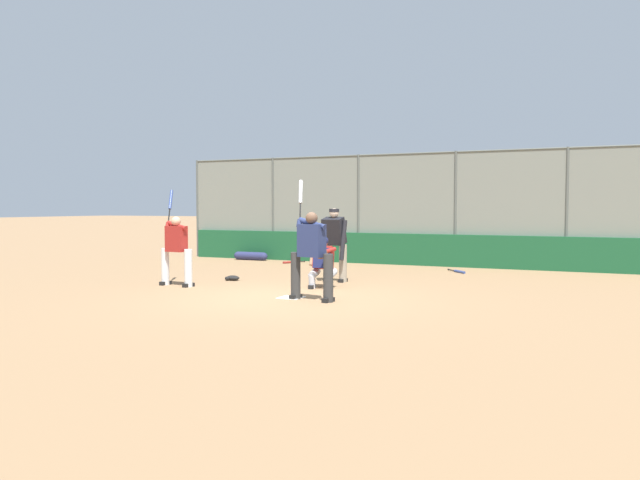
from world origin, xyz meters
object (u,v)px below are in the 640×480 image
batter_at_plate (311,252)px  umpire_home (334,242)px  catcher_behind_plate (323,261)px  equipment_bag_dugout_side (251,256)px  batter_on_deck (176,248)px  spare_bat_near_backstop (458,271)px  fielding_glove_on_dirt (232,278)px  spare_bat_by_padding (291,262)px

batter_at_plate → umpire_home: size_ratio=1.33×
catcher_behind_plate → equipment_bag_dugout_side: size_ratio=0.91×
batter_at_plate → equipment_bag_dugout_side: size_ratio=1.85×
batter_at_plate → equipment_bag_dugout_side: (5.46, -6.98, -0.76)m
batter_on_deck → umpire_home: bearing=-137.4°
batter_on_deck → catcher_behind_plate: bearing=-155.6°
spare_bat_near_backstop → fielding_glove_on_dirt: 5.91m
fielding_glove_on_dirt → equipment_bag_dugout_side: (2.47, -4.97, 0.07)m
batter_on_deck → equipment_bag_dugout_side: batter_on_deck is taller
batter_at_plate → batter_on_deck: (3.56, -0.68, -0.07)m
umpire_home → equipment_bag_dugout_side: 6.39m
umpire_home → fielding_glove_on_dirt: umpire_home is taller
spare_bat_by_padding → equipment_bag_dugout_side: size_ratio=0.61×
catcher_behind_plate → umpire_home: (0.20, -1.09, 0.33)m
spare_bat_by_padding → catcher_behind_plate: bearing=61.8°
umpire_home → equipment_bag_dugout_side: bearing=-36.6°
catcher_behind_plate → fielding_glove_on_dirt: (2.46, -0.34, -0.51)m
batter_at_plate → spare_bat_near_backstop: 6.15m
batter_at_plate → umpire_home: (0.72, -2.77, 0.02)m
batter_on_deck → equipment_bag_dugout_side: (1.89, -6.30, -0.69)m
spare_bat_near_backstop → equipment_bag_dugout_side: size_ratio=0.54×
catcher_behind_plate → fielding_glove_on_dirt: size_ratio=3.34×
spare_bat_near_backstop → spare_bat_by_padding: same height
spare_bat_near_backstop → equipment_bag_dugout_side: 6.98m
batter_at_plate → catcher_behind_plate: batter_at_plate is taller
batter_on_deck → spare_bat_by_padding: batter_on_deck is taller
batter_at_plate → equipment_bag_dugout_side: 8.89m
catcher_behind_plate → umpire_home: umpire_home is taller
umpire_home → spare_bat_near_backstop: umpire_home is taller
spare_bat_near_backstop → batter_on_deck: bearing=-85.7°
spare_bat_near_backstop → spare_bat_by_padding: size_ratio=0.89×
batter_at_plate → spare_bat_near_backstop: size_ratio=3.40×
equipment_bag_dugout_side → batter_on_deck: bearing=106.7°
umpire_home → spare_bat_by_padding: (3.04, -3.78, -0.87)m
batter_at_plate → fielding_glove_on_dirt: (2.99, -2.01, -0.83)m
batter_at_plate → umpire_home: batter_at_plate is taller
umpire_home → batter_on_deck: size_ratio=0.80×
spare_bat_near_backstop → fielding_glove_on_dirt: bearing=-90.6°
batter_on_deck → spare_bat_by_padding: 5.92m
fielding_glove_on_dirt → equipment_bag_dugout_side: 5.55m
batter_at_plate → equipment_bag_dugout_side: bearing=-42.5°
umpire_home → batter_on_deck: batter_on_deck is taller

